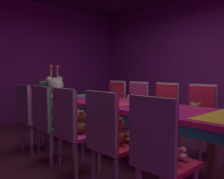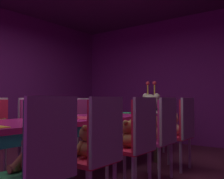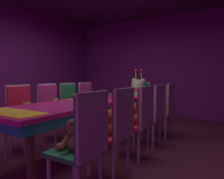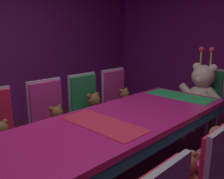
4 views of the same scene
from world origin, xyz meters
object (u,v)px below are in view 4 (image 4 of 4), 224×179
(teddy_right_2, at_px, (184,176))
(king_teddy_bear, at_px, (202,89))
(banquet_table, at_px, (103,134))
(chair_left_2, at_px, (50,115))
(chair_left_3, at_px, (87,105))
(teddy_left_4, at_px, (124,100))
(teddy_right_3, at_px, (217,145))
(teddy_left_3, at_px, (94,108))
(teddy_left_1, at_px, (2,138))
(teddy_left_2, at_px, (57,120))
(chair_left_4, at_px, (117,97))
(throne_chair, at_px, (206,96))

(teddy_right_2, distance_m, king_teddy_bear, 2.00)
(banquet_table, bearing_deg, king_teddy_bear, 90.00)
(chair_left_2, distance_m, king_teddy_bear, 2.03)
(chair_left_3, bearing_deg, banquet_table, -32.43)
(teddy_left_4, distance_m, teddy_right_3, 1.54)
(teddy_left_3, bearing_deg, chair_left_2, -105.19)
(teddy_left_1, distance_m, teddy_left_4, 1.67)
(teddy_right_3, bearing_deg, chair_left_2, 19.61)
(teddy_left_1, relative_size, teddy_left_3, 0.86)
(teddy_left_1, bearing_deg, teddy_left_3, 91.07)
(teddy_left_2, bearing_deg, teddy_right_3, 21.38)
(teddy_right_2, distance_m, teddy_right_3, 0.58)
(chair_left_3, xyz_separation_m, chair_left_4, (0.00, 0.55, 0.00))
(teddy_right_3, height_order, king_teddy_bear, king_teddy_bear)
(teddy_left_2, distance_m, teddy_right_3, 1.56)
(teddy_right_3, bearing_deg, chair_left_3, 1.39)
(teddy_left_2, relative_size, teddy_left_3, 0.87)
(teddy_right_3, bearing_deg, teddy_right_2, 92.14)
(teddy_left_2, height_order, teddy_left_3, teddy_left_3)
(chair_left_3, bearing_deg, teddy_right_3, 1.39)
(teddy_left_3, bearing_deg, throne_chair, 63.56)
(teddy_left_2, height_order, teddy_right_3, teddy_right_3)
(teddy_left_2, height_order, chair_left_4, chair_left_4)
(teddy_left_1, distance_m, teddy_left_3, 1.12)
(chair_left_3, xyz_separation_m, throne_chair, (0.88, 1.47, 0.00))
(teddy_left_2, distance_m, teddy_left_4, 1.08)
(teddy_right_2, relative_size, king_teddy_bear, 0.37)
(banquet_table, relative_size, chair_left_3, 3.01)
(teddy_left_4, relative_size, teddy_right_2, 0.98)
(throne_chair, bearing_deg, teddy_left_2, -20.11)
(teddy_left_2, height_order, chair_left_3, chair_left_3)
(teddy_right_3, xyz_separation_m, throne_chair, (-0.72, 1.43, 0.01))
(chair_left_4, relative_size, throne_chair, 1.00)
(teddy_right_3, bearing_deg, teddy_left_3, 1.53)
(teddy_left_1, height_order, chair_left_4, chair_left_4)
(teddy_right_3, height_order, throne_chair, throne_chair)
(banquet_table, distance_m, chair_left_3, 1.04)
(banquet_table, bearing_deg, chair_left_2, 178.14)
(teddy_left_2, xyz_separation_m, teddy_left_4, (-0.00, 1.08, 0.00))
(chair_left_4, xyz_separation_m, throne_chair, (0.88, 0.92, 0.00))
(teddy_left_3, xyz_separation_m, teddy_right_2, (1.47, -0.54, -0.01))
(teddy_left_1, height_order, teddy_left_2, teddy_left_2)
(teddy_left_1, height_order, teddy_right_2, teddy_right_2)
(teddy_left_2, xyz_separation_m, king_teddy_bear, (0.73, 1.83, 0.15))
(banquet_table, xyz_separation_m, teddy_right_2, (0.74, 0.01, -0.07))
(chair_left_2, bearing_deg, teddy_left_4, 82.45)
(chair_left_4, relative_size, king_teddy_bear, 1.18)
(banquet_table, relative_size, chair_left_4, 3.01)
(chair_left_4, xyz_separation_m, king_teddy_bear, (0.88, 0.76, 0.13))
(teddy_left_1, relative_size, teddy_left_2, 0.99)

